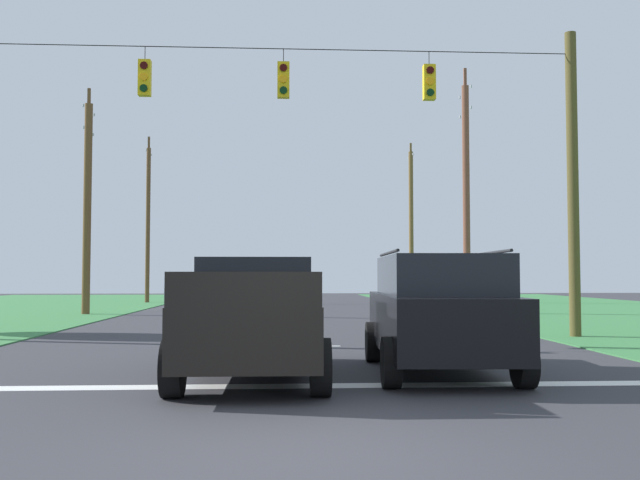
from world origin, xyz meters
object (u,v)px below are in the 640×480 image
object	(u,v)px
distant_car_crossing_white	(211,293)
suv_black	(438,311)
pickup_truck	(254,318)
utility_pole_far_left	(148,222)
utility_pole_far_right	(411,224)
utility_pole_mid_left	(87,204)
overhead_signal_span	(285,167)
utility_pole_mid_right	(466,192)

from	to	relation	value
distant_car_crossing_white	suv_black	bearing A→B (deg)	-75.62
pickup_truck	utility_pole_far_left	distance (m)	33.45
pickup_truck	utility_pole_far_right	size ratio (longest dim) A/B	0.55
distant_car_crossing_white	utility_pole_far_left	bearing A→B (deg)	119.07
utility_pole_far_right	utility_pole_mid_left	distance (m)	20.82
suv_black	utility_pole_far_left	world-z (taller)	utility_pole_far_left
pickup_truck	utility_pole_far_left	xyz separation A→B (m)	(-7.63, 32.33, 4.00)
overhead_signal_span	utility_pole_far_right	world-z (taller)	utility_pole_far_right
overhead_signal_span	utility_pole_far_right	xyz separation A→B (m)	(8.01, 24.96, 0.32)
utility_pole_mid_right	utility_pole_mid_left	size ratio (longest dim) A/B	1.11
pickup_truck	distant_car_crossing_white	distance (m)	24.14
utility_pole_mid_right	utility_pole_mid_left	xyz separation A→B (m)	(-16.36, 0.16, -0.57)
overhead_signal_span	utility_pole_far_left	world-z (taller)	utility_pole_far_left
overhead_signal_span	utility_pole_mid_left	world-z (taller)	utility_pole_mid_left
overhead_signal_span	utility_pole_far_left	size ratio (longest dim) A/B	1.55
pickup_truck	utility_pole_mid_left	world-z (taller)	utility_pole_mid_left
utility_pole_mid_right	pickup_truck	bearing A→B (deg)	-114.39
utility_pole_mid_right	utility_pole_far_right	bearing A→B (deg)	90.04
pickup_truck	utility_pole_mid_right	distance (m)	21.23
pickup_truck	suv_black	xyz separation A→B (m)	(3.10, 0.23, 0.09)
overhead_signal_span	utility_pole_far_right	distance (m)	26.22
distant_car_crossing_white	pickup_truck	bearing A→B (deg)	-82.92
overhead_signal_span	utility_pole_far_left	bearing A→B (deg)	107.94
pickup_truck	suv_black	distance (m)	3.11
suv_black	utility_pole_mid_left	size ratio (longest dim) A/B	0.50
pickup_truck	utility_pole_mid_left	xyz separation A→B (m)	(-7.78, 19.09, 3.76)
overhead_signal_span	pickup_truck	bearing A→B (deg)	-94.64
overhead_signal_span	suv_black	distance (m)	8.02
distant_car_crossing_white	utility_pole_mid_right	xyz separation A→B (m)	(11.56, -5.03, 4.51)
distant_car_crossing_white	utility_pole_mid_left	xyz separation A→B (m)	(-4.80, -4.86, 3.94)
distant_car_crossing_white	utility_pole_mid_right	distance (m)	13.39
distant_car_crossing_white	utility_pole_mid_left	bearing A→B (deg)	-134.64
pickup_truck	distant_car_crossing_white	world-z (taller)	pickup_truck
pickup_truck	utility_pole_far_left	bearing A→B (deg)	103.28
pickup_truck	utility_pole_mid_right	size ratio (longest dim) A/B	0.50
overhead_signal_span	utility_pole_mid_right	bearing A→B (deg)	56.08
suv_black	utility_pole_far_right	distance (m)	32.43
overhead_signal_span	distant_car_crossing_white	distance (m)	17.71
overhead_signal_span	pickup_truck	xyz separation A→B (m)	(-0.57, -7.01, -3.56)
pickup_truck	suv_black	bearing A→B (deg)	4.32
utility_pole_far_left	pickup_truck	bearing A→B (deg)	-76.72
utility_pole_mid_left	utility_pole_far_left	xyz separation A→B (m)	(0.15, 13.24, 0.24)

